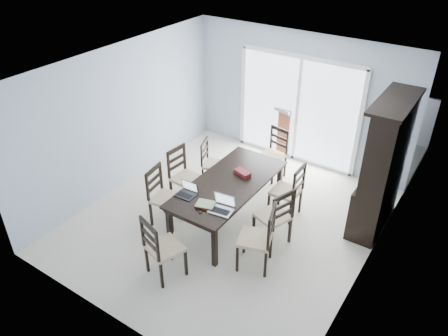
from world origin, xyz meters
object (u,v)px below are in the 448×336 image
(chair_right_near, at_px, (263,232))
(laptop_dark, at_px, (185,193))
(laptop_silver, at_px, (221,208))
(chair_left_near, at_px, (161,190))
(chair_left_mid, at_px, (182,170))
(chair_right_far, at_px, (292,186))
(chair_end_near, at_px, (158,243))
(chair_left_far, at_px, (210,158))
(hot_tub, at_px, (280,109))
(dining_table, at_px, (228,186))
(chair_end_far, at_px, (275,148))
(china_hutch, at_px, (383,168))
(cell_phone, at_px, (200,211))
(game_box, at_px, (242,173))
(chair_right_mid, at_px, (278,212))

(chair_right_near, distance_m, laptop_dark, 1.35)
(laptop_dark, distance_m, laptop_silver, 0.67)
(chair_left_near, distance_m, chair_right_near, 1.89)
(chair_left_mid, bearing_deg, laptop_dark, 46.24)
(chair_right_far, bearing_deg, chair_end_near, 157.07)
(chair_left_far, distance_m, hot_tub, 2.72)
(chair_left_far, relative_size, chair_right_near, 0.85)
(chair_left_near, bearing_deg, chair_right_far, 118.29)
(chair_right_near, distance_m, chair_end_near, 1.45)
(dining_table, distance_m, chair_end_far, 1.68)
(laptop_silver, bearing_deg, china_hutch, 41.22)
(chair_right_far, relative_size, chair_end_far, 1.04)
(chair_right_far, bearing_deg, chair_right_near, -173.33)
(chair_end_near, relative_size, cell_phone, 12.14)
(dining_table, bearing_deg, hot_tub, 104.00)
(chair_end_far, distance_m, hot_tub, 1.98)
(chair_right_near, relative_size, chair_end_near, 1.02)
(cell_phone, height_order, game_box, game_box)
(chair_left_far, bearing_deg, hot_tub, 161.28)
(chair_left_mid, height_order, laptop_dark, chair_left_mid)
(laptop_dark, bearing_deg, chair_left_mid, 130.31)
(china_hutch, bearing_deg, laptop_dark, -141.09)
(chair_left_mid, relative_size, chair_end_far, 1.04)
(china_hutch, xyz_separation_m, chair_left_mid, (-3.01, -1.20, -0.45))
(china_hutch, distance_m, chair_end_near, 3.58)
(chair_left_near, bearing_deg, chair_end_near, 30.78)
(chair_left_mid, distance_m, hot_tub, 3.43)
(chair_end_near, height_order, laptop_dark, chair_end_near)
(chair_right_near, height_order, chair_end_far, chair_right_near)
(chair_end_near, xyz_separation_m, game_box, (0.16, 1.93, 0.16))
(chair_left_far, relative_size, laptop_dark, 3.38)
(chair_end_far, distance_m, cell_phone, 2.55)
(laptop_dark, bearing_deg, chair_right_mid, 22.33)
(hot_tub, bearing_deg, chair_left_mid, -92.08)
(chair_right_far, relative_size, game_box, 4.17)
(chair_right_near, relative_size, cell_phone, 12.39)
(chair_left_near, xyz_separation_m, game_box, (0.96, 0.93, 0.17))
(chair_left_far, bearing_deg, laptop_dark, 3.22)
(dining_table, height_order, chair_right_near, chair_right_near)
(chair_left_mid, distance_m, game_box, 1.10)
(chair_left_mid, xyz_separation_m, hot_tub, (0.12, 3.42, -0.11))
(chair_right_mid, xyz_separation_m, chair_end_near, (-1.03, -1.52, 0.00))
(chair_right_near, bearing_deg, chair_left_far, 35.99)
(hot_tub, bearing_deg, dining_table, -76.00)
(chair_left_mid, xyz_separation_m, chair_right_far, (1.80, 0.60, -0.00))
(china_hutch, height_order, chair_left_mid, china_hutch)
(chair_left_near, xyz_separation_m, chair_right_mid, (1.84, 0.52, 0.01))
(china_hutch, bearing_deg, chair_left_near, -147.52)
(laptop_silver, bearing_deg, chair_left_mid, 142.82)
(cell_phone, relative_size, game_box, 0.35)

